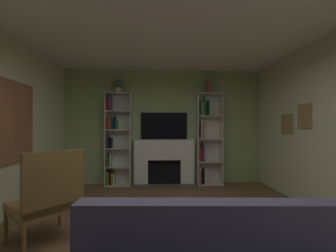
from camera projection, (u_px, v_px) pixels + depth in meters
name	position (u px, v px, depth m)	size (l,w,h in m)	color
ground_plane	(174.00, 249.00, 2.55)	(7.29, 7.29, 0.00)	brown
wall_back_accent	(164.00, 127.00, 5.62)	(4.94, 0.06, 2.78)	#98B376
ceiling	(174.00, 0.00, 2.57)	(4.94, 6.19, 0.06)	white
fireplace	(164.00, 161.00, 5.47)	(1.53, 0.53, 1.08)	white
tv	(164.00, 126.00, 5.56)	(1.12, 0.06, 0.65)	black
bookshelf_left	(116.00, 140.00, 5.41)	(0.60, 0.32, 2.19)	silver
bookshelf_right	(206.00, 140.00, 5.53)	(0.60, 0.32, 2.19)	silver
potted_plant	(119.00, 85.00, 5.39)	(0.22, 0.22, 0.32)	beige
vase_with_flowers	(209.00, 87.00, 5.51)	(0.13, 0.13, 0.49)	#934140
armchair	(48.00, 198.00, 2.68)	(0.90, 0.91, 1.10)	brown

